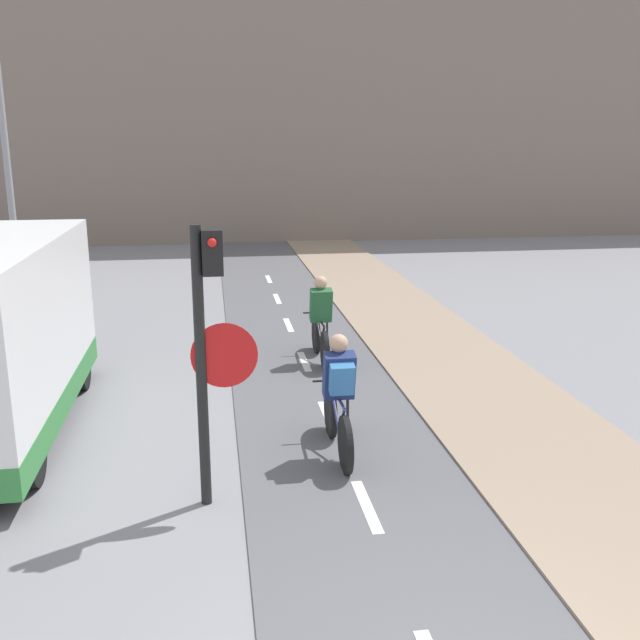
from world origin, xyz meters
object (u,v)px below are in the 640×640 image
Objects in this scene: street_lamp_far at (0,99)px; cyclist_far at (321,324)px; traffic_light_pole at (209,336)px; cyclist_near at (339,399)px.

cyclist_far is at bearing -35.26° from street_lamp_far.
traffic_light_pole is 5.15m from cyclist_far.
cyclist_near is at bearing -55.06° from street_lamp_far.
street_lamp_far reaches higher than traffic_light_pole.
cyclist_near is at bearing 32.54° from traffic_light_pole.
street_lamp_far reaches higher than cyclist_far.
cyclist_near is 1.03× the size of cyclist_far.
cyclist_far is (5.86, -4.14, -3.81)m from street_lamp_far.
street_lamp_far is 10.32m from cyclist_near.
street_lamp_far is at bearing 144.74° from cyclist_far.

